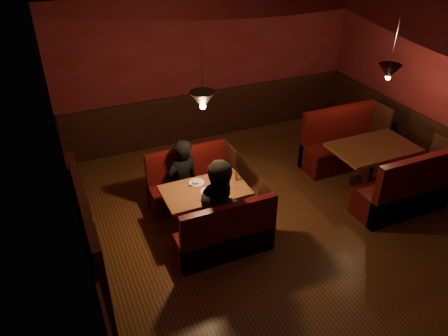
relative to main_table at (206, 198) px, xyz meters
name	(u,v)px	position (x,y,z in m)	size (l,w,h in m)	color
room	(289,177)	(0.93, -0.72, 0.54)	(6.02, 7.02, 2.92)	#3B240E
main_table	(206,198)	(0.00, 0.00, 0.00)	(1.23, 0.75, 0.86)	brown
main_bench_far	(191,185)	(0.01, 0.70, -0.21)	(1.36, 0.48, 0.92)	#300207
main_bench_near	(226,237)	(0.01, -0.70, -0.21)	(1.36, 0.48, 0.92)	#300207
second_table	(372,157)	(2.93, -0.11, 0.07)	(1.38, 0.88, 0.78)	brown
second_bench_far	(341,147)	(2.96, 0.71, -0.16)	(1.52, 0.57, 1.09)	#300207
second_bench_near	(406,194)	(2.96, -0.93, -0.16)	(1.52, 0.57, 1.09)	#300207
diner_a	(182,165)	(-0.16, 0.59, 0.27)	(0.57, 0.37, 1.56)	black
diner_b	(223,197)	(0.03, -0.56, 0.37)	(0.85, 0.66, 1.75)	black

